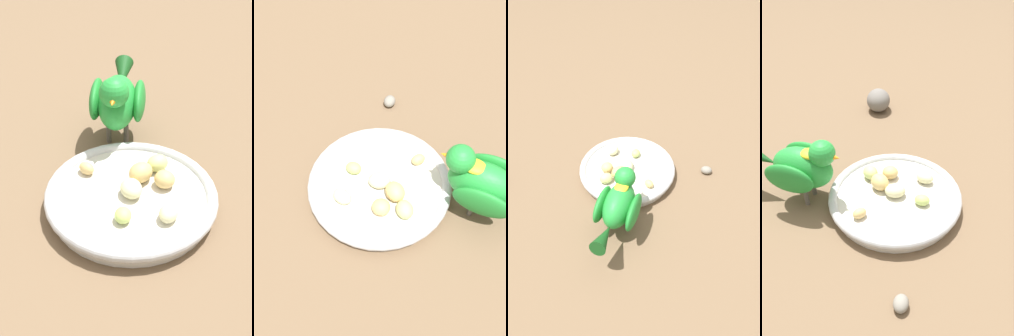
% 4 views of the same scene
% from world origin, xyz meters
% --- Properties ---
extents(ground_plane, '(4.00, 4.00, 0.00)m').
position_xyz_m(ground_plane, '(0.00, 0.00, 0.00)').
color(ground_plane, brown).
extents(feeding_bowl, '(0.23, 0.23, 0.03)m').
position_xyz_m(feeding_bowl, '(-0.01, 0.01, 0.02)').
color(feeding_bowl, beige).
rests_on(feeding_bowl, ground_plane).
extents(apple_piece_0, '(0.03, 0.03, 0.02)m').
position_xyz_m(apple_piece_0, '(-0.08, 0.06, 0.03)').
color(apple_piece_0, tan).
rests_on(apple_piece_0, feeding_bowl).
extents(apple_piece_1, '(0.04, 0.04, 0.02)m').
position_xyz_m(apple_piece_1, '(0.02, 0.07, 0.03)').
color(apple_piece_1, '#C6D17A').
rests_on(apple_piece_1, feeding_bowl).
extents(apple_piece_2, '(0.03, 0.03, 0.02)m').
position_xyz_m(apple_piece_2, '(0.03, 0.03, 0.03)').
color(apple_piece_2, tan).
rests_on(apple_piece_2, feeding_bowl).
extents(apple_piece_3, '(0.04, 0.04, 0.02)m').
position_xyz_m(apple_piece_3, '(-0.01, 0.01, 0.03)').
color(apple_piece_3, beige).
rests_on(apple_piece_3, feeding_bowl).
extents(apple_piece_4, '(0.03, 0.04, 0.02)m').
position_xyz_m(apple_piece_4, '(0.03, -0.03, 0.03)').
color(apple_piece_4, beige).
rests_on(apple_piece_4, feeding_bowl).
extents(apple_piece_5, '(0.05, 0.05, 0.03)m').
position_xyz_m(apple_piece_5, '(0.00, 0.04, 0.03)').
color(apple_piece_5, tan).
rests_on(apple_piece_5, feeding_bowl).
extents(apple_piece_6, '(0.02, 0.03, 0.02)m').
position_xyz_m(apple_piece_6, '(-0.02, -0.04, 0.03)').
color(apple_piece_6, '#B2CC66').
rests_on(apple_piece_6, feeding_bowl).
extents(parrot, '(0.10, 0.19, 0.13)m').
position_xyz_m(parrot, '(-0.03, 0.17, 0.08)').
color(parrot, '#59544C').
rests_on(parrot, ground_plane).
extents(rock_large, '(0.08, 0.07, 0.05)m').
position_xyz_m(rock_large, '(0.31, 0.12, 0.03)').
color(rock_large, slate).
rests_on(rock_large, ground_plane).
extents(pebble_0, '(0.03, 0.02, 0.02)m').
position_xyz_m(pebble_0, '(-0.20, -0.04, 0.01)').
color(pebble_0, gray).
rests_on(pebble_0, ground_plane).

